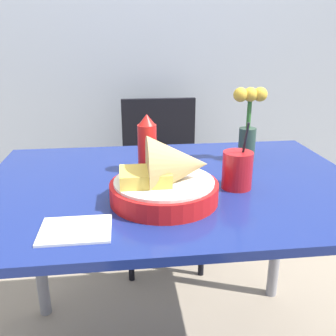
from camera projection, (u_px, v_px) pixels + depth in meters
name	position (u px, v px, depth m)	size (l,w,h in m)	color
wall_window	(146.00, 13.00, 2.07)	(7.00, 0.06, 2.60)	#9EA8B7
dining_table	(173.00, 210.00, 1.20)	(1.18, 0.84, 0.75)	navy
chair_far_window	(161.00, 166.00, 2.03)	(0.40, 0.40, 0.87)	black
food_basket	(169.00, 179.00, 1.01)	(0.30, 0.30, 0.18)	red
ketchup_bottle	(147.00, 145.00, 1.22)	(0.06, 0.06, 0.19)	red
drink_cup	(237.00, 171.00, 1.10)	(0.09, 0.09, 0.21)	red
flower_vase	(248.00, 122.00, 1.32)	(0.12, 0.06, 0.26)	#2D4738
napkin	(76.00, 230.00, 0.87)	(0.16, 0.13, 0.01)	white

